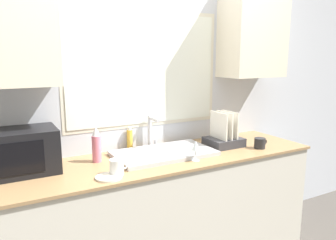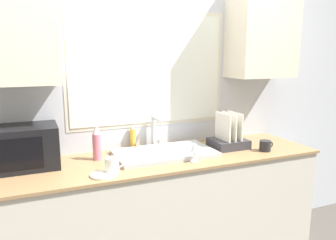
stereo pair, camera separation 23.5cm
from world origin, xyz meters
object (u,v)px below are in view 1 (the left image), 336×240
Objects in this scene: dish_rack at (224,137)px; mug_near_sink at (117,167)px; microwave at (24,151)px; soap_bottle at (130,139)px; wine_glass at (196,146)px; faucet at (151,129)px; spray_bottle at (96,145)px.

dish_rack is 2.33× the size of mug_near_sink.
mug_near_sink is at bearing -168.14° from dish_rack.
microwave is 0.80m from soap_bottle.
mug_near_sink is 0.59m from wine_glass.
wine_glass is at bearing -0.61° from mug_near_sink.
spray_bottle is (-0.49, -0.14, -0.03)m from faucet.
wine_glass is (1.09, -0.33, -0.04)m from microwave.
faucet is 0.97m from microwave.
microwave is 1.14m from wine_glass.
dish_rack reaches higher than soap_bottle.
microwave is 1.60× the size of spray_bottle.
microwave is at bearing 163.06° from wine_glass.
faucet is 2.13× the size of mug_near_sink.
dish_rack is at bearing -5.44° from spray_bottle.
microwave reaches higher than mug_near_sink.
dish_rack reaches higher than faucet.
microwave is at bearing -168.62° from soap_bottle.
dish_rack is 0.77m from soap_bottle.
dish_rack is at bearing 27.38° from wine_glass.
dish_rack is at bearing 11.86° from mug_near_sink.
soap_bottle is (-0.72, 0.27, 0.01)m from dish_rack.
mug_near_sink is (-0.28, -0.48, -0.03)m from soap_bottle.
soap_bottle is 1.51× the size of mug_near_sink.
microwave is at bearing -172.71° from faucet.
faucet is at bearing 44.42° from mug_near_sink.
dish_rack reaches higher than wine_glass.
spray_bottle is 2.07× the size of mug_near_sink.
microwave is 2.79× the size of wine_glass.
mug_near_sink is (0.50, -0.33, -0.09)m from microwave.
spray_bottle is 0.36m from soap_bottle.
mug_near_sink is at bearing -135.58° from faucet.
wine_glass is at bearing -27.02° from spray_bottle.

